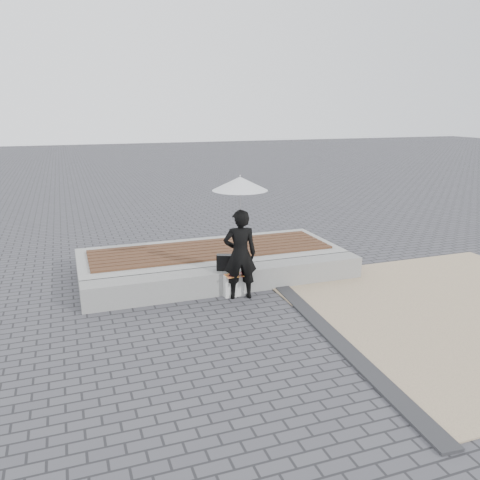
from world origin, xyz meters
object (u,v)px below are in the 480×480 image
object	(u,v)px
seating_ledge	(231,279)
handbag	(228,262)
canvas_tote	(234,285)
woman	(240,254)
parasol	(240,184)

from	to	relation	value
seating_ledge	handbag	world-z (taller)	handbag
canvas_tote	seating_ledge	bearing A→B (deg)	80.66
handbag	canvas_tote	xyz separation A→B (m)	(0.04, -0.20, -0.35)
woman	parasol	size ratio (longest dim) A/B	1.33
parasol	canvas_tote	size ratio (longest dim) A/B	2.97
seating_ledge	parasol	world-z (taller)	parasol
seating_ledge	handbag	xyz separation A→B (m)	(-0.07, -0.07, 0.34)
seating_ledge	woman	size ratio (longest dim) A/B	3.31
parasol	handbag	world-z (taller)	parasol
seating_ledge	parasol	bearing A→B (deg)	-84.13
woman	parasol	distance (m)	1.17
canvas_tote	woman	bearing A→B (deg)	-61.32
woman	parasol	xyz separation A→B (m)	(0.00, 0.00, 1.17)
woman	handbag	bearing A→B (deg)	-59.60
parasol	handbag	xyz separation A→B (m)	(-0.11, 0.30, -1.39)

